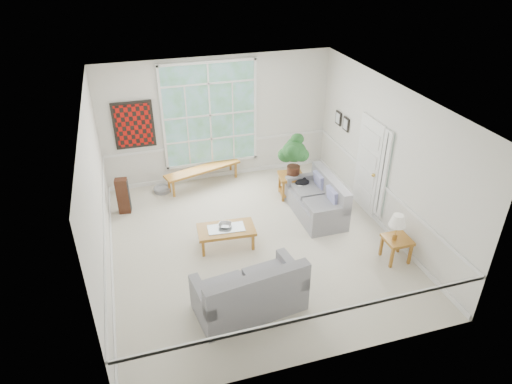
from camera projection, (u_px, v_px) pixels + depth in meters
floor at (254, 243)px, 9.10m from camera, size 5.50×6.00×0.01m
ceiling at (254, 98)px, 7.59m from camera, size 5.50×6.00×0.02m
wall_back at (218, 120)px, 10.83m from camera, size 5.50×0.02×3.00m
wall_front at (320, 283)px, 5.86m from camera, size 5.50×0.02×3.00m
wall_left at (97, 199)px, 7.66m from camera, size 0.02×6.00×3.00m
wall_right at (387, 158)px, 9.02m from camera, size 0.02×6.00×3.00m
window_back at (210, 115)px, 10.67m from camera, size 2.30×0.08×2.40m
entry_door at (368, 165)px, 9.74m from camera, size 0.08×0.90×2.10m
door_sidelight at (383, 175)px, 9.16m from camera, size 0.08×0.26×1.90m
wall_art at (134, 125)px, 10.25m from camera, size 0.90×0.06×1.10m
wall_frame_near at (346, 124)px, 10.44m from camera, size 0.04×0.26×0.32m
wall_frame_far at (338, 118)px, 10.77m from camera, size 0.04×0.26×0.32m
loveseat_right at (316, 197)px, 9.78m from camera, size 0.84×1.62×0.88m
loveseat_front at (249, 286)px, 7.32m from camera, size 1.84×1.13×0.94m
coffee_table at (226, 237)px, 8.92m from camera, size 1.15×0.69×0.41m
pewter_bowl at (225, 225)px, 8.84m from camera, size 0.41×0.41×0.08m
window_bench at (203, 176)px, 11.05m from camera, size 1.93×0.92×0.44m
end_table at (291, 186)px, 10.56m from camera, size 0.62×0.62×0.55m
houseplant at (294, 156)px, 10.13m from camera, size 0.70×0.70×1.00m
side_table at (396, 249)px, 8.53m from camera, size 0.48×0.48×0.48m
table_lamp at (397, 227)px, 8.26m from camera, size 0.37×0.37×0.53m
pet_bed at (162, 189)px, 10.84m from camera, size 0.45×0.45×0.12m
floor_speaker at (123, 196)px, 9.89m from camera, size 0.28×0.23×0.82m
cat at (302, 182)px, 10.18m from camera, size 0.37×0.30×0.16m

